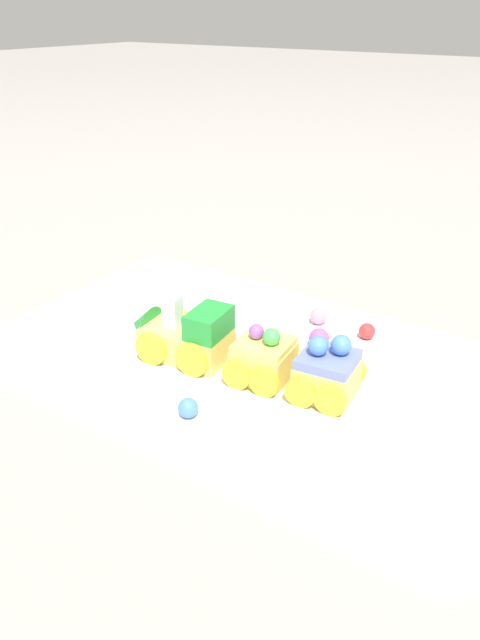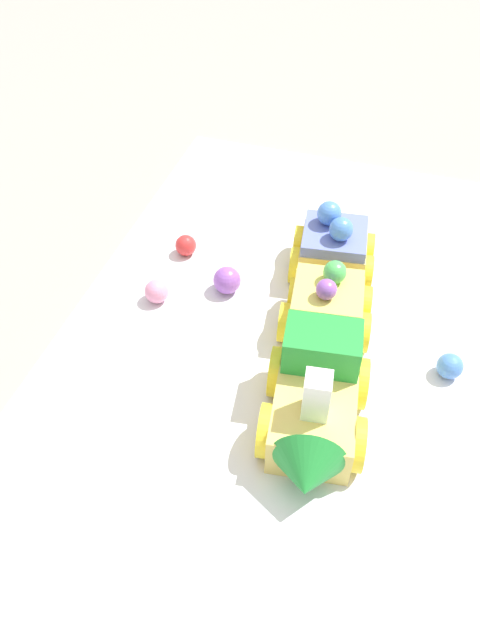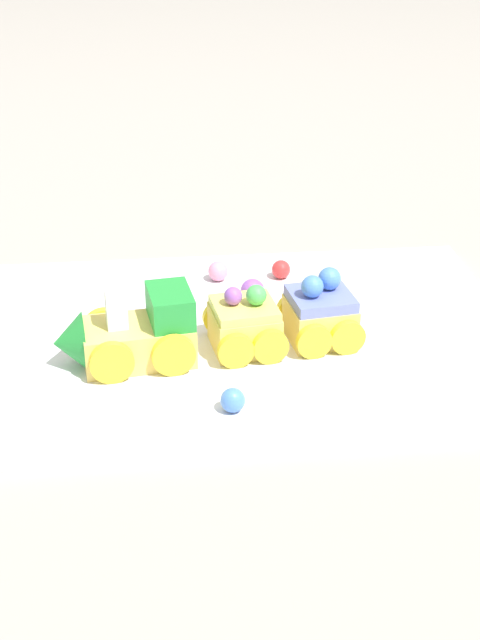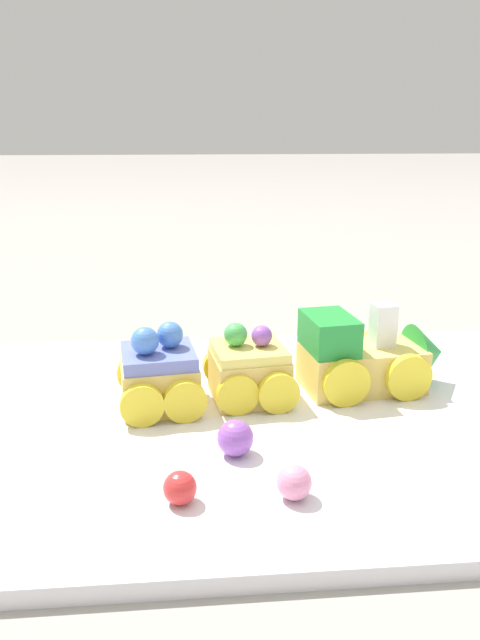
{
  "view_description": "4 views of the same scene",
  "coord_description": "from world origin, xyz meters",
  "px_view_note": "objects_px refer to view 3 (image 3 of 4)",
  "views": [
    {
      "loc": [
        -0.36,
        0.53,
        0.38
      ],
      "look_at": [
        -0.01,
        0.04,
        0.08
      ],
      "focal_mm": 35.0,
      "sensor_mm": 36.0,
      "label": 1
    },
    {
      "loc": [
        0.33,
        0.07,
        0.4
      ],
      "look_at": [
        -0.01,
        -0.03,
        0.04
      ],
      "focal_mm": 35.0,
      "sensor_mm": 36.0,
      "label": 2
    },
    {
      "loc": [
        0.04,
        0.75,
        0.42
      ],
      "look_at": [
        -0.04,
        0.02,
        0.04
      ],
      "focal_mm": 50.0,
      "sensor_mm": 36.0,
      "label": 3
    },
    {
      "loc": [
        -0.09,
        -0.44,
        0.23
      ],
      "look_at": [
        -0.05,
        0.04,
        0.08
      ],
      "focal_mm": 35.0,
      "sensor_mm": 36.0,
      "label": 4
    }
  ],
  "objects_px": {
    "gumball_pink": "(218,271)",
    "gumball_blue": "(233,400)",
    "cake_car_lemon": "(245,325)",
    "gumball_purple": "(253,291)",
    "cake_car_blueberry": "(320,314)",
    "cake_train_locomotive": "(129,336)",
    "gumball_red": "(281,269)"
  },
  "relations": [
    {
      "from": "gumball_pink",
      "to": "gumball_blue",
      "type": "relative_size",
      "value": 1.03
    },
    {
      "from": "cake_car_lemon",
      "to": "gumball_purple",
      "type": "relative_size",
      "value": 3.25
    },
    {
      "from": "cake_car_blueberry",
      "to": "gumball_purple",
      "type": "bearing_deg",
      "value": -64.63
    },
    {
      "from": "cake_car_lemon",
      "to": "gumball_pink",
      "type": "relative_size",
      "value": 3.77
    },
    {
      "from": "gumball_blue",
      "to": "gumball_purple",
      "type": "bearing_deg",
      "value": -101.37
    },
    {
      "from": "gumball_purple",
      "to": "gumball_blue",
      "type": "relative_size",
      "value": 1.2
    },
    {
      "from": "cake_car_blueberry",
      "to": "cake_train_locomotive",
      "type": "bearing_deg",
      "value": 0.06
    },
    {
      "from": "cake_car_blueberry",
      "to": "gumball_pink",
      "type": "relative_size",
      "value": 3.77
    },
    {
      "from": "cake_car_lemon",
      "to": "gumball_blue",
      "type": "distance_m",
      "value": 0.11
    },
    {
      "from": "cake_car_blueberry",
      "to": "gumball_red",
      "type": "height_order",
      "value": "cake_car_blueberry"
    },
    {
      "from": "cake_train_locomotive",
      "to": "gumball_blue",
      "type": "xyz_separation_m",
      "value": [
        -0.08,
        0.09,
        -0.02
      ]
    },
    {
      "from": "cake_train_locomotive",
      "to": "gumball_blue",
      "type": "distance_m",
      "value": 0.13
    },
    {
      "from": "cake_car_lemon",
      "to": "cake_car_blueberry",
      "type": "distance_m",
      "value": 0.07
    },
    {
      "from": "gumball_blue",
      "to": "cake_car_blueberry",
      "type": "bearing_deg",
      "value": -129.24
    },
    {
      "from": "cake_train_locomotive",
      "to": "cake_car_blueberry",
      "type": "bearing_deg",
      "value": -179.94
    },
    {
      "from": "cake_train_locomotive",
      "to": "gumball_red",
      "type": "relative_size",
      "value": 6.43
    },
    {
      "from": "cake_train_locomotive",
      "to": "gumball_pink",
      "type": "xyz_separation_m",
      "value": [
        -0.09,
        -0.16,
        -0.02
      ]
    },
    {
      "from": "gumball_purple",
      "to": "gumball_red",
      "type": "xyz_separation_m",
      "value": [
        -0.04,
        -0.05,
        -0.0
      ]
    },
    {
      "from": "gumball_purple",
      "to": "gumball_blue",
      "type": "xyz_separation_m",
      "value": [
        0.04,
        0.2,
        -0.0
      ]
    },
    {
      "from": "gumball_pink",
      "to": "gumball_purple",
      "type": "relative_size",
      "value": 0.86
    },
    {
      "from": "cake_car_lemon",
      "to": "cake_car_blueberry",
      "type": "height_order",
      "value": "cake_car_blueberry"
    },
    {
      "from": "cake_train_locomotive",
      "to": "cake_car_blueberry",
      "type": "height_order",
      "value": "cake_train_locomotive"
    },
    {
      "from": "cake_car_blueberry",
      "to": "gumball_pink",
      "type": "xyz_separation_m",
      "value": [
        0.09,
        -0.14,
        -0.01
      ]
    },
    {
      "from": "cake_train_locomotive",
      "to": "cake_car_lemon",
      "type": "distance_m",
      "value": 0.11
    },
    {
      "from": "cake_car_blueberry",
      "to": "gumball_purple",
      "type": "relative_size",
      "value": 3.25
    },
    {
      "from": "cake_car_lemon",
      "to": "gumball_purple",
      "type": "height_order",
      "value": "cake_car_lemon"
    },
    {
      "from": "cake_train_locomotive",
      "to": "gumball_pink",
      "type": "distance_m",
      "value": 0.19
    },
    {
      "from": "gumball_pink",
      "to": "gumball_purple",
      "type": "xyz_separation_m",
      "value": [
        -0.03,
        0.06,
        0.0
      ]
    },
    {
      "from": "cake_car_lemon",
      "to": "gumball_pink",
      "type": "height_order",
      "value": "cake_car_lemon"
    },
    {
      "from": "gumball_pink",
      "to": "gumball_red",
      "type": "bearing_deg",
      "value": 178.93
    },
    {
      "from": "gumball_purple",
      "to": "cake_train_locomotive",
      "type": "bearing_deg",
      "value": 40.78
    },
    {
      "from": "cake_car_blueberry",
      "to": "gumball_pink",
      "type": "distance_m",
      "value": 0.16
    }
  ]
}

